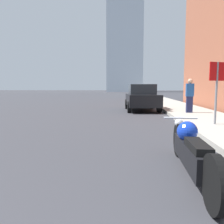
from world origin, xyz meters
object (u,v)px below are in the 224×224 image
(pedestrian, at_px, (190,95))
(motorcycle, at_px, (191,150))
(parked_car_black, at_px, (142,98))
(parked_car_red, at_px, (139,93))
(stop_sign, at_px, (217,82))

(pedestrian, bearing_deg, motorcycle, -103.75)
(parked_car_black, bearing_deg, motorcycle, -92.86)
(parked_car_black, height_order, parked_car_red, parked_car_red)
(parked_car_red, height_order, pedestrian, pedestrian)
(parked_car_red, distance_m, stop_sign, 18.41)
(motorcycle, relative_size, parked_car_red, 0.63)
(pedestrian, bearing_deg, stop_sign, -90.79)
(parked_car_red, xyz_separation_m, stop_sign, (2.02, -18.29, 0.72))
(parked_car_black, relative_size, pedestrian, 2.43)
(stop_sign, distance_m, pedestrian, 3.61)
(stop_sign, xyz_separation_m, pedestrian, (0.05, 3.57, -0.54))
(motorcycle, xyz_separation_m, parked_car_black, (-0.37, 9.95, 0.40))
(motorcycle, xyz_separation_m, stop_sign, (1.84, 4.13, 1.15))
(motorcycle, distance_m, stop_sign, 4.67)
(motorcycle, bearing_deg, pedestrian, 77.43)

